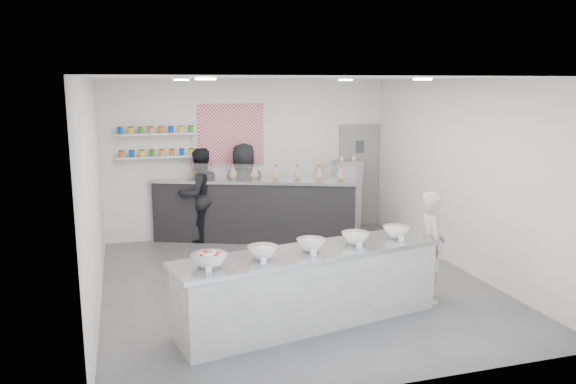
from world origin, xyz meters
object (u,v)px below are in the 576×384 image
Objects in this scene: prep_counter at (311,287)px; staff_left at (200,195)px; woman_prep at (432,247)px; staff_right at (244,191)px; espresso_machine at (347,171)px; espresso_ledge at (328,206)px; back_bar at (255,210)px.

staff_left is at bearing 89.87° from prep_counter.
staff_right reaches higher than woman_prep.
espresso_ledge is at bearing 180.00° from espresso_machine.
prep_counter is 1.88× the size of staff_right.
espresso_machine is (2.20, 4.15, 0.71)m from prep_counter.
woman_prep is at bearing -89.51° from espresso_ledge.
staff_left reaches higher than woman_prep.
prep_counter is 4.19m from staff_left.
back_bar reaches higher than espresso_ledge.
back_bar is 7.08× the size of espresso_machine.
staff_left reaches higher than espresso_machine.
espresso_machine is (1.99, 0.30, 0.59)m from back_bar.
espresso_ledge reaches higher than prep_counter.
espresso_ledge is (1.78, 4.15, 0.02)m from prep_counter.
espresso_ledge is (1.58, 0.30, -0.10)m from back_bar.
staff_right is (-1.72, -0.05, 0.42)m from espresso_ledge.
woman_prep reaches higher than prep_counter.
prep_counter is at bearing -117.90° from espresso_machine.
espresso_machine is 3.94m from woman_prep.
staff_left is (-2.99, -0.05, -0.30)m from espresso_machine.
prep_counter is 2.61× the size of espresso_ledge.
staff_right reaches higher than espresso_machine.
staff_left is (-2.60, 3.85, 0.12)m from woman_prep.
back_bar is 0.43m from staff_right.
woman_prep is (1.61, -3.60, 0.17)m from back_bar.
prep_counter is at bearing 81.13° from staff_left.
prep_counter is 4.74m from espresso_machine.
prep_counter is at bearing -113.22° from espresso_ledge.
staff_left is 0.96× the size of staff_right.
espresso_ledge is 1.77m from staff_right.
staff_left is at bearing -179.03° from espresso_machine.
woman_prep is 4.65m from staff_left.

